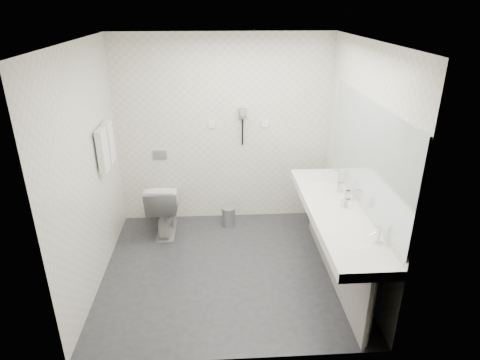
{
  "coord_description": "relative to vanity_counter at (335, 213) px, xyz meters",
  "views": [
    {
      "loc": [
        -0.1,
        -3.95,
        2.84
      ],
      "look_at": [
        0.15,
        0.15,
        1.05
      ],
      "focal_mm": 30.94,
      "sensor_mm": 36.0,
      "label": 1
    }
  ],
  "objects": [
    {
      "name": "wall_right",
      "position": [
        0.27,
        0.2,
        0.45
      ],
      "size": [
        0.0,
        2.6,
        2.6
      ],
      "primitive_type": "plane",
      "rotation": [
        1.57,
        0.0,
        -1.57
      ],
      "color": "silver",
      "rests_on": "floor"
    },
    {
      "name": "ceiling",
      "position": [
        -1.12,
        0.2,
        1.7
      ],
      "size": [
        2.8,
        2.8,
        0.0
      ],
      "primitive_type": "plane",
      "rotation": [
        3.14,
        0.0,
        0.0
      ],
      "color": "white",
      "rests_on": "wall_back"
    },
    {
      "name": "mirror",
      "position": [
        0.26,
        0.0,
        0.65
      ],
      "size": [
        0.02,
        2.2,
        1.05
      ],
      "primitive_type": "cube",
      "color": "#B2BCC6",
      "rests_on": "wall_right"
    },
    {
      "name": "switch_plate_a",
      "position": [
        -1.27,
        1.49,
        0.55
      ],
      "size": [
        0.09,
        0.02,
        0.09
      ],
      "primitive_type": "cube",
      "color": "white",
      "rests_on": "wall_back"
    },
    {
      "name": "vanity_counter",
      "position": [
        0.0,
        0.0,
        0.0
      ],
      "size": [
        0.55,
        2.2,
        0.1
      ],
      "primitive_type": "cube",
      "color": "white",
      "rests_on": "floor"
    },
    {
      "name": "dryer_cradle",
      "position": [
        -0.88,
        1.47,
        0.7
      ],
      "size": [
        0.1,
        0.04,
        0.14
      ],
      "primitive_type": "cube",
      "color": "gray",
      "rests_on": "wall_back"
    },
    {
      "name": "towel_near",
      "position": [
        -2.46,
        0.61,
        0.53
      ],
      "size": [
        0.07,
        0.24,
        0.48
      ],
      "primitive_type": "cube",
      "color": "silver",
      "rests_on": "towel_rail"
    },
    {
      "name": "vanity_panel",
      "position": [
        0.02,
        0.0,
        -0.42
      ],
      "size": [
        0.03,
        2.15,
        0.75
      ],
      "primitive_type": "cube",
      "color": "gray",
      "rests_on": "floor"
    },
    {
      "name": "switch_plate_b",
      "position": [
        -0.57,
        1.49,
        0.55
      ],
      "size": [
        0.09,
        0.02,
        0.09
      ],
      "primitive_type": "cube",
      "color": "white",
      "rests_on": "wall_back"
    },
    {
      "name": "toilet",
      "position": [
        -1.92,
        1.11,
        -0.43
      ],
      "size": [
        0.42,
        0.73,
        0.74
      ],
      "primitive_type": "imported",
      "rotation": [
        0.0,
        0.0,
        3.13
      ],
      "color": "white",
      "rests_on": "floor"
    },
    {
      "name": "dryer_cord",
      "position": [
        -0.88,
        1.46,
        0.45
      ],
      "size": [
        0.02,
        0.02,
        0.35
      ],
      "primitive_type": "cylinder",
      "color": "black",
      "rests_on": "dryer_cradle"
    },
    {
      "name": "dryer_barrel",
      "position": [
        -0.88,
        1.4,
        0.73
      ],
      "size": [
        0.08,
        0.14,
        0.08
      ],
      "primitive_type": "cylinder",
      "rotation": [
        1.57,
        0.0,
        0.0
      ],
      "color": "gray",
      "rests_on": "dryer_cradle"
    },
    {
      "name": "bin_lid",
      "position": [
        -1.08,
        1.21,
        -0.54
      ],
      "size": [
        0.18,
        0.18,
        0.02
      ],
      "primitive_type": "cylinder",
      "color": "#B2B5BA",
      "rests_on": "pedal_bin"
    },
    {
      "name": "towel_rail",
      "position": [
        -2.47,
        0.75,
        0.75
      ],
      "size": [
        0.02,
        0.62,
        0.02
      ],
      "primitive_type": "cylinder",
      "rotation": [
        1.57,
        0.0,
        0.0
      ],
      "color": "silver",
      "rests_on": "wall_left"
    },
    {
      "name": "glass_left",
      "position": [
        0.19,
        0.22,
        0.1
      ],
      "size": [
        0.06,
        0.06,
        0.1
      ],
      "primitive_type": "cylinder",
      "rotation": [
        0.0,
        0.0,
        -0.16
      ],
      "color": "silver",
      "rests_on": "vanity_counter"
    },
    {
      "name": "flush_plate",
      "position": [
        -1.98,
        1.49,
        0.15
      ],
      "size": [
        0.18,
        0.02,
        0.12
      ],
      "primitive_type": "cube",
      "color": "#B2B5BA",
      "rests_on": "wall_back"
    },
    {
      "name": "glass_right",
      "position": [
        0.16,
        0.41,
        0.11
      ],
      "size": [
        0.08,
        0.08,
        0.11
      ],
      "primitive_type": "cylinder",
      "rotation": [
        0.0,
        0.0,
        0.34
      ],
      "color": "silver",
      "rests_on": "vanity_counter"
    },
    {
      "name": "basin_far",
      "position": [
        0.0,
        0.65,
        0.04
      ],
      "size": [
        0.4,
        0.31,
        0.05
      ],
      "primitive_type": "ellipsoid",
      "color": "white",
      "rests_on": "vanity_counter"
    },
    {
      "name": "faucet_far",
      "position": [
        0.19,
        0.65,
        0.12
      ],
      "size": [
        0.04,
        0.04,
        0.15
      ],
      "primitive_type": "cylinder",
      "color": "silver",
      "rests_on": "vanity_counter"
    },
    {
      "name": "floor",
      "position": [
        -1.12,
        0.2,
        -0.8
      ],
      "size": [
        2.8,
        2.8,
        0.0
      ],
      "primitive_type": "plane",
      "color": "#28292D",
      "rests_on": "ground"
    },
    {
      "name": "basin_near",
      "position": [
        0.0,
        -0.65,
        0.04
      ],
      "size": [
        0.4,
        0.31,
        0.05
      ],
      "primitive_type": "ellipsoid",
      "color": "white",
      "rests_on": "vanity_counter"
    },
    {
      "name": "wall_back",
      "position": [
        -1.12,
        1.5,
        0.45
      ],
      "size": [
        2.8,
        0.0,
        2.8
      ],
      "primitive_type": "plane",
      "rotation": [
        1.57,
        0.0,
        0.0
      ],
      "color": "silver",
      "rests_on": "floor"
    },
    {
      "name": "wall_front",
      "position": [
        -1.12,
        -1.1,
        0.45
      ],
      "size": [
        2.8,
        0.0,
        2.8
      ],
      "primitive_type": "plane",
      "rotation": [
        -1.57,
        0.0,
        0.0
      ],
      "color": "silver",
      "rests_on": "floor"
    },
    {
      "name": "soap_bottle_a",
      "position": [
        0.1,
        0.04,
        0.11
      ],
      "size": [
        0.07,
        0.07,
        0.12
      ],
      "primitive_type": "imported",
      "rotation": [
        0.0,
        0.0,
        0.58
      ],
      "color": "silver",
      "rests_on": "vanity_counter"
    },
    {
      "name": "towel_far",
      "position": [
        -2.46,
        0.89,
        0.53
      ],
      "size": [
        0.07,
        0.24,
        0.48
      ],
      "primitive_type": "cube",
      "color": "silver",
      "rests_on": "towel_rail"
    },
    {
      "name": "vanity_post_far",
      "position": [
        0.05,
        1.04,
        -0.42
      ],
      "size": [
        0.06,
        0.06,
        0.75
      ],
      "primitive_type": "cylinder",
      "color": "silver",
      "rests_on": "floor"
    },
    {
      "name": "vanity_post_near",
      "position": [
        0.05,
        -1.04,
        -0.42
      ],
      "size": [
        0.06,
        0.06,
        0.75
      ],
      "primitive_type": "cylinder",
      "color": "silver",
      "rests_on": "floor"
    },
    {
      "name": "wall_left",
      "position": [
        -2.52,
        0.2,
        0.45
      ],
      "size": [
        0.0,
        2.6,
        2.6
      ],
      "primitive_type": "plane",
      "rotation": [
        1.57,
        0.0,
        1.57
      ],
      "color": "silver",
      "rests_on": "floor"
    },
    {
      "name": "pedal_bin",
      "position": [
        -1.08,
        1.21,
        -0.67
      ],
      "size": [
        0.23,
        0.23,
        0.25
      ],
      "primitive_type": "cylinder",
      "rotation": [
        0.0,
        0.0,
        -0.3
      ],
      "color": "#B2B5BA",
      "rests_on": "floor"
    },
    {
      "name": "faucet_near",
      "position": [
        0.19,
        -0.65,
        0.12
      ],
      "size": [
        0.04,
        0.04,
        0.15
      ],
      "primitive_type": "cylinder",
      "color": "silver",
      "rests_on": "vanity_counter"
    }
  ]
}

